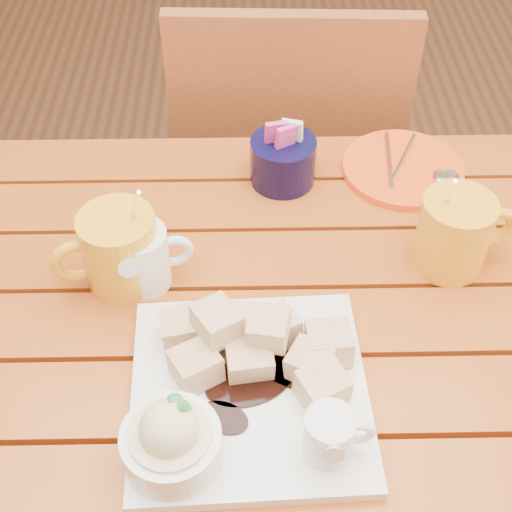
{
  "coord_description": "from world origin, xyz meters",
  "views": [
    {
      "loc": [
        -0.0,
        -0.58,
        1.48
      ],
      "look_at": [
        0.01,
        0.05,
        0.82
      ],
      "focal_mm": 50.0,
      "sensor_mm": 36.0,
      "label": 1
    }
  ],
  "objects_px": {
    "coffee_mug_right": "(456,232)",
    "chair_far": "(285,166)",
    "dessert_plate": "(236,394)",
    "coffee_mug_left": "(118,249)",
    "table": "(248,369)",
    "orange_saucer": "(404,169)"
  },
  "relations": [
    {
      "from": "coffee_mug_right",
      "to": "chair_far",
      "type": "height_order",
      "value": "chair_far"
    },
    {
      "from": "coffee_mug_left",
      "to": "chair_far",
      "type": "distance_m",
      "value": 0.66
    },
    {
      "from": "table",
      "to": "coffee_mug_right",
      "type": "xyz_separation_m",
      "value": [
        0.28,
        0.1,
        0.17
      ]
    },
    {
      "from": "coffee_mug_left",
      "to": "orange_saucer",
      "type": "relative_size",
      "value": 0.87
    },
    {
      "from": "dessert_plate",
      "to": "coffee_mug_right",
      "type": "xyz_separation_m",
      "value": [
        0.3,
        0.23,
        0.03
      ]
    },
    {
      "from": "dessert_plate",
      "to": "orange_saucer",
      "type": "distance_m",
      "value": 0.51
    },
    {
      "from": "table",
      "to": "dessert_plate",
      "type": "bearing_deg",
      "value": -96.51
    },
    {
      "from": "dessert_plate",
      "to": "chair_far",
      "type": "height_order",
      "value": "chair_far"
    },
    {
      "from": "coffee_mug_right",
      "to": "chair_far",
      "type": "relative_size",
      "value": 0.18
    },
    {
      "from": "table",
      "to": "coffee_mug_right",
      "type": "height_order",
      "value": "coffee_mug_right"
    },
    {
      "from": "table",
      "to": "coffee_mug_right",
      "type": "bearing_deg",
      "value": 19.87
    },
    {
      "from": "coffee_mug_right",
      "to": "orange_saucer",
      "type": "distance_m",
      "value": 0.21
    },
    {
      "from": "table",
      "to": "chair_far",
      "type": "relative_size",
      "value": 1.3
    },
    {
      "from": "dessert_plate",
      "to": "coffee_mug_left",
      "type": "height_order",
      "value": "coffee_mug_left"
    },
    {
      "from": "dessert_plate",
      "to": "orange_saucer",
      "type": "xyz_separation_m",
      "value": [
        0.27,
        0.43,
        -0.02
      ]
    },
    {
      "from": "coffee_mug_right",
      "to": "chair_far",
      "type": "bearing_deg",
      "value": 100.69
    },
    {
      "from": "dessert_plate",
      "to": "orange_saucer",
      "type": "height_order",
      "value": "dessert_plate"
    },
    {
      "from": "table",
      "to": "chair_far",
      "type": "distance_m",
      "value": 0.63
    },
    {
      "from": "table",
      "to": "coffee_mug_left",
      "type": "distance_m",
      "value": 0.25
    },
    {
      "from": "dessert_plate",
      "to": "chair_far",
      "type": "distance_m",
      "value": 0.8
    },
    {
      "from": "dessert_plate",
      "to": "coffee_mug_left",
      "type": "relative_size",
      "value": 1.71
    },
    {
      "from": "coffee_mug_left",
      "to": "orange_saucer",
      "type": "xyz_separation_m",
      "value": [
        0.42,
        0.22,
        -0.05
      ]
    }
  ]
}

